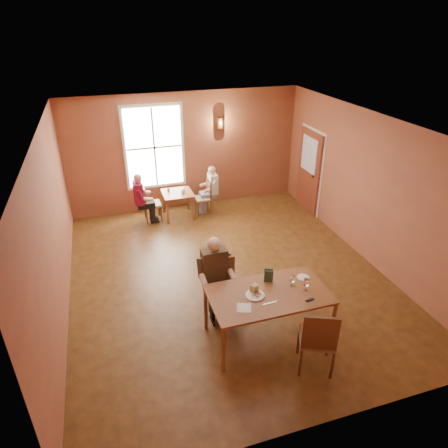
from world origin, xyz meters
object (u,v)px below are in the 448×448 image
object	(u,v)px
second_table	(178,204)
chair_diner_maroon	(152,203)
diner_maroon	(150,197)
chair_empty	(317,337)
diner_white	(204,192)
chair_diner_main	(225,292)
chair_diner_white	(203,198)
diner_main	(225,285)
main_table	(268,315)

from	to	relation	value
second_table	chair_diner_maroon	size ratio (longest dim) A/B	0.82
diner_maroon	second_table	bearing A→B (deg)	90.00
chair_diner_maroon	chair_empty	bearing A→B (deg)	15.72
diner_white	chair_diner_main	bearing A→B (deg)	170.05
chair_diner_main	diner_maroon	bearing A→B (deg)	-80.99
chair_empty	chair_diner_main	bearing A→B (deg)	147.03
chair_diner_main	diner_white	size ratio (longest dim) A/B	0.90
chair_diner_white	diner_main	bearing A→B (deg)	170.53
chair_empty	diner_white	size ratio (longest dim) A/B	0.93
main_table	diner_main	world-z (taller)	diner_main
diner_main	chair_empty	xyz separation A→B (m)	(0.93, -1.38, -0.15)
chair_diner_main	main_table	bearing A→B (deg)	127.57
chair_empty	chair_diner_white	size ratio (longest dim) A/B	1.26
diner_white	diner_maroon	size ratio (longest dim) A/B	0.94
second_table	diner_maroon	distance (m)	0.74
main_table	chair_diner_white	distance (m)	4.73
chair_empty	chair_diner_maroon	xyz separation A→B (m)	(-1.54, 5.49, -0.09)
chair_empty	diner_white	distance (m)	5.49
main_table	chair_diner_main	world-z (taller)	chair_diner_main
main_table	diner_maroon	bearing A→B (deg)	103.64
diner_white	diner_maroon	xyz separation A→B (m)	(-1.36, 0.00, 0.03)
diner_main	chair_diner_main	bearing A→B (deg)	-90.00
chair_diner_maroon	diner_maroon	bearing A→B (deg)	-90.00
main_table	chair_diner_maroon	xyz separation A→B (m)	(-1.12, 4.72, 0.02)
chair_diner_main	chair_diner_maroon	size ratio (longest dim) A/B	1.17
chair_diner_main	diner_white	bearing A→B (deg)	-99.95
chair_empty	diner_maroon	xyz separation A→B (m)	(-1.57, 5.49, 0.08)
chair_diner_main	diner_white	world-z (taller)	diner_white
chair_diner_white	chair_diner_maroon	bearing A→B (deg)	90.00
chair_diner_main	second_table	size ratio (longest dim) A/B	1.43
diner_white	chair_diner_maroon	world-z (taller)	diner_white
chair_empty	diner_maroon	world-z (taller)	diner_maroon
chair_diner_white	diner_white	distance (m)	0.16
chair_empty	second_table	distance (m)	5.56
main_table	chair_diner_maroon	size ratio (longest dim) A/B	2.02
main_table	second_table	bearing A→B (deg)	95.63
diner_main	main_table	bearing A→B (deg)	128.88
chair_diner_main	chair_diner_maroon	bearing A→B (deg)	-81.40
chair_diner_maroon	diner_maroon	distance (m)	0.17
chair_diner_main	second_table	bearing A→B (deg)	-90.48
chair_empty	chair_diner_maroon	distance (m)	5.70
chair_diner_main	diner_maroon	xyz separation A→B (m)	(-0.65, 4.07, 0.09)
chair_diner_main	diner_maroon	size ratio (longest dim) A/B	0.85
chair_diner_main	chair_diner_maroon	distance (m)	4.12
diner_main	diner_white	distance (m)	4.17
second_table	chair_diner_white	size ratio (longest dim) A/B	0.86
diner_maroon	diner_main	bearing A→B (deg)	8.95
main_table	chair_empty	xyz separation A→B (m)	(0.43, -0.76, 0.12)
chair_diner_white	second_table	bearing A→B (deg)	90.00
diner_white	second_table	bearing A→B (deg)	90.00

